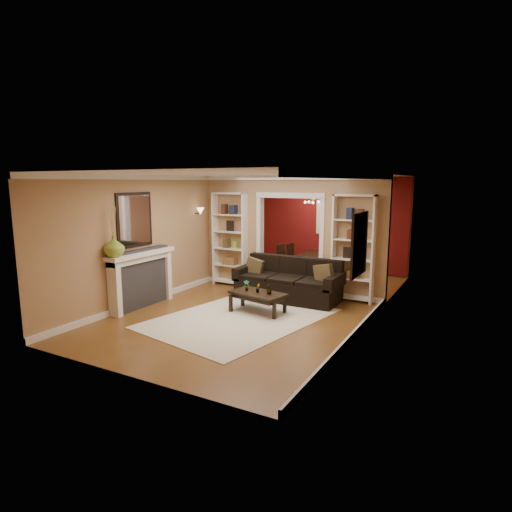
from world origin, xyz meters
The scene contains 30 objects.
floor centered at (0.00, 0.00, 0.00)m, with size 8.00×8.00×0.00m, color brown.
ceiling centered at (0.00, 0.00, 2.70)m, with size 8.00×8.00×0.00m, color white.
wall_back centered at (0.00, 4.00, 1.35)m, with size 8.00×8.00×0.00m, color tan.
wall_front centered at (0.00, -4.00, 1.35)m, with size 8.00×8.00×0.00m, color tan.
wall_left centered at (-2.25, 0.00, 1.35)m, with size 8.00×8.00×0.00m, color tan.
wall_right centered at (2.25, 0.00, 1.35)m, with size 8.00×8.00×0.00m, color tan.
partition_wall centered at (0.00, 1.20, 1.35)m, with size 4.50×0.15×2.70m, color tan.
red_back_panel centered at (0.00, 3.97, 1.32)m, with size 4.44×0.04×2.64m, color maroon.
dining_window centered at (0.00, 3.93, 1.55)m, with size 0.78×0.03×0.98m, color #8CA5CC.
area_rug centered at (0.05, -1.19, 0.01)m, with size 2.44×3.42×0.01m, color beige.
sofa centered at (0.30, 0.45, 0.45)m, with size 2.32×1.00×0.91m, color black.
pillow_left centered at (-0.53, 0.43, 0.63)m, with size 0.38×0.11×0.38m, color brown.
pillow_right centered at (1.12, 0.43, 0.65)m, with size 0.42×0.12×0.42m, color brown.
coffee_table centered at (0.17, -0.70, 0.21)m, with size 1.08×0.59×0.41m, color black.
plant_left centered at (-0.09, -0.70, 0.52)m, with size 0.11×0.08×0.22m, color #336626.
plant_center centered at (0.17, -0.70, 0.50)m, with size 0.10×0.08×0.17m, color #336626.
plant_right centered at (0.42, -0.70, 0.51)m, with size 0.11×0.11×0.19m, color #336626.
bookshelf_left centered at (-1.55, 1.03, 1.15)m, with size 0.90×0.30×2.30m, color white.
bookshelf_right centered at (1.55, 1.03, 1.15)m, with size 0.90×0.30×2.30m, color white.
fireplace centered at (-2.09, -1.50, 0.58)m, with size 0.32×1.70×1.16m, color white.
vase centered at (-2.09, -2.20, 1.36)m, with size 0.38×0.38×0.40m, color #84A736.
mirror centered at (-2.23, -1.50, 1.80)m, with size 0.03×0.95×1.10m, color silver.
wall_sconce centered at (-2.15, 0.55, 1.83)m, with size 0.18×0.18×0.22m, color #FFE0A5.
framed_art centered at (2.21, -1.00, 1.55)m, with size 0.04×0.85×1.05m, color black.
dining_table centered at (-0.09, 2.87, 0.29)m, with size 0.91×1.63×0.57m, color black.
dining_chair_nw centered at (-0.64, 2.57, 0.45)m, with size 0.45×0.45×0.90m, color black.
dining_chair_ne centered at (0.46, 2.57, 0.38)m, with size 0.38×0.38×0.76m, color black.
dining_chair_sw centered at (-0.64, 3.17, 0.43)m, with size 0.42×0.42×0.86m, color black.
dining_chair_se centered at (0.46, 3.17, 0.43)m, with size 0.42×0.42×0.85m, color black.
chandelier centered at (0.00, 2.70, 2.02)m, with size 0.50×0.50×0.30m, color #3E241C.
Camera 1 is at (4.06, -7.87, 2.56)m, focal length 30.00 mm.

